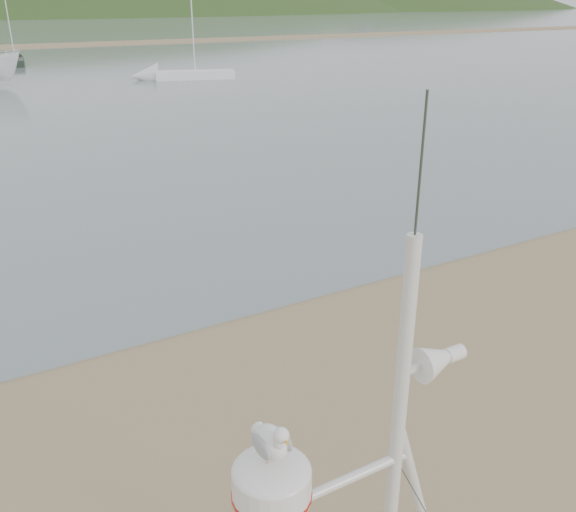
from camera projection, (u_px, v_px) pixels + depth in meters
sailboat_white_near at (169, 75)px, 39.18m from camera, size 6.79×3.61×6.60m
sailboat_dark_mid at (16, 61)px, 48.36m from camera, size 1.97×5.28×5.19m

